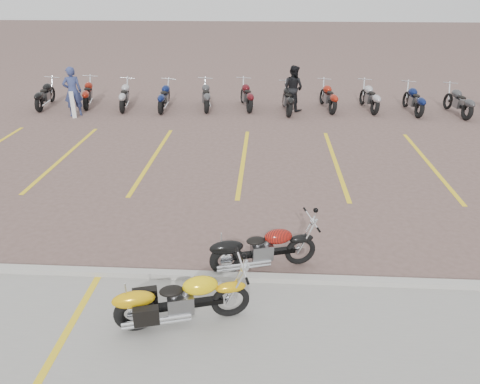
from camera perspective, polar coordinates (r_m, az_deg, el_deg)
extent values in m
plane|color=#735852|center=(10.23, -0.79, -4.12)|extent=(100.00, 100.00, 0.00)
cube|color=#ADAAA3|center=(8.50, -1.78, -10.31)|extent=(60.00, 0.18, 0.12)
cube|color=yellow|center=(7.27, -23.42, -20.61)|extent=(0.12, 5.00, 0.00)
torus|color=black|center=(7.56, -1.23, -13.13)|extent=(0.62, 0.26, 0.61)
torus|color=black|center=(7.50, -12.63, -14.26)|extent=(0.67, 0.33, 0.65)
cube|color=black|center=(7.46, -6.91, -13.42)|extent=(1.21, 0.43, 0.09)
cube|color=slate|center=(7.42, -7.31, -13.11)|extent=(0.46, 0.38, 0.32)
ellipsoid|color=yellow|center=(7.27, -4.94, -11.10)|extent=(0.61, 0.44, 0.28)
ellipsoid|color=black|center=(7.27, -8.39, -11.68)|extent=(0.42, 0.33, 0.11)
torus|color=black|center=(8.85, 7.30, -7.19)|extent=(0.59, 0.26, 0.59)
torus|color=black|center=(8.53, -1.69, -8.33)|extent=(0.64, 0.32, 0.62)
cube|color=black|center=(8.63, 2.90, -7.47)|extent=(1.16, 0.43, 0.09)
cube|color=slate|center=(8.60, 2.62, -7.20)|extent=(0.44, 0.36, 0.31)
ellipsoid|color=black|center=(8.53, 4.60, -5.41)|extent=(0.58, 0.42, 0.27)
ellipsoid|color=black|center=(8.45, 1.88, -5.95)|extent=(0.40, 0.32, 0.11)
imported|color=navy|center=(19.31, -19.73, 11.46)|extent=(0.81, 0.71, 1.87)
imported|color=black|center=(19.15, 6.50, 12.48)|extent=(1.10, 1.06, 1.78)
cube|color=white|center=(19.11, -19.72, 9.97)|extent=(0.20, 0.20, 1.00)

